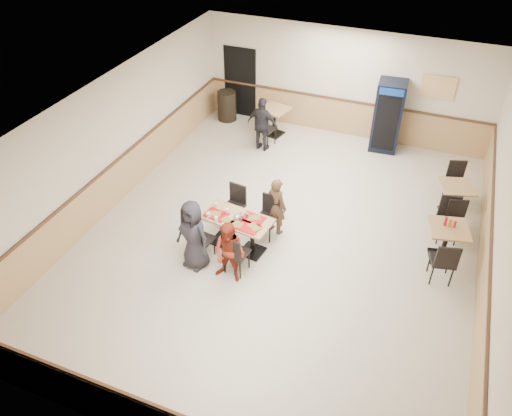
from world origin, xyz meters
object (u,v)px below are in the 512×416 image
at_px(diner_woman_right, 229,253).
at_px(back_table, 274,117).
at_px(lone_diner, 263,125).
at_px(pepsi_cooler, 388,116).
at_px(side_table_far, 455,195).
at_px(trash_bin, 227,106).
at_px(diner_man_opposite, 277,206).
at_px(main_table, 237,228).
at_px(diner_woman_left, 193,235).
at_px(side_table_near, 446,238).

height_order(diner_woman_right, back_table, diner_woman_right).
height_order(lone_diner, pepsi_cooler, pepsi_cooler).
distance_m(diner_woman_right, side_table_far, 5.35).
distance_m(pepsi_cooler, trash_bin, 4.71).
height_order(lone_diner, back_table, lone_diner).
distance_m(diner_man_opposite, trash_bin, 5.43).
distance_m(back_table, trash_bin, 1.67).
relative_size(main_table, lone_diner, 1.01).
distance_m(lone_diner, side_table_far, 5.15).
bearing_deg(back_table, pepsi_cooler, 7.33).
height_order(diner_woman_left, side_table_far, diner_woman_left).
relative_size(main_table, diner_man_opposite, 1.13).
height_order(pepsi_cooler, trash_bin, pepsi_cooler).
bearing_deg(diner_woman_right, lone_diner, 108.20).
bearing_deg(trash_bin, side_table_far, -19.46).
xyz_separation_m(diner_woman_left, back_table, (-0.41, 5.66, -0.23)).
bearing_deg(lone_diner, diner_man_opposite, 121.90).
bearing_deg(trash_bin, diner_woman_left, -71.26).
bearing_deg(diner_man_opposite, lone_diner, -42.79).
xyz_separation_m(diner_woman_left, side_table_far, (4.61, 3.66, -0.26)).
bearing_deg(diner_man_opposite, pepsi_cooler, -87.70).
relative_size(diner_woman_left, side_table_far, 1.72).
bearing_deg(main_table, side_table_far, 42.44).
relative_size(diner_woman_right, side_table_far, 1.49).
distance_m(main_table, side_table_far, 4.95).
bearing_deg(diner_woman_right, side_table_far, 48.75).
xyz_separation_m(side_table_near, side_table_far, (0.04, 1.63, -0.03)).
relative_size(side_table_near, pepsi_cooler, 0.47).
relative_size(diner_woman_right, pepsi_cooler, 0.69).
height_order(main_table, trash_bin, trash_bin).
height_order(main_table, back_table, back_table).
xyz_separation_m(diner_man_opposite, pepsi_cooler, (1.51, 4.45, 0.29)).
xyz_separation_m(side_table_near, back_table, (-4.98, 3.63, 0.00)).
height_order(diner_man_opposite, trash_bin, diner_man_opposite).
bearing_deg(main_table, side_table_near, 24.29).
height_order(side_table_near, side_table_far, side_table_near).
xyz_separation_m(main_table, diner_man_opposite, (0.57, 0.80, 0.16)).
bearing_deg(main_table, trash_bin, 123.82).
bearing_deg(diner_man_opposite, diner_woman_left, 75.93).
distance_m(main_table, side_table_near, 4.19).
bearing_deg(side_table_near, pepsi_cooler, 115.66).
distance_m(diner_man_opposite, side_table_far, 4.05).
height_order(lone_diner, trash_bin, lone_diner).
distance_m(lone_diner, pepsi_cooler, 3.33).
height_order(side_table_far, pepsi_cooler, pepsi_cooler).
height_order(main_table, diner_man_opposite, diner_man_opposite).
xyz_separation_m(side_table_near, pepsi_cooler, (-1.93, 4.02, 0.43)).
xyz_separation_m(main_table, diner_woman_left, (-0.57, -0.80, 0.25)).
distance_m(side_table_far, pepsi_cooler, 3.13).
bearing_deg(side_table_far, trash_bin, 160.54).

